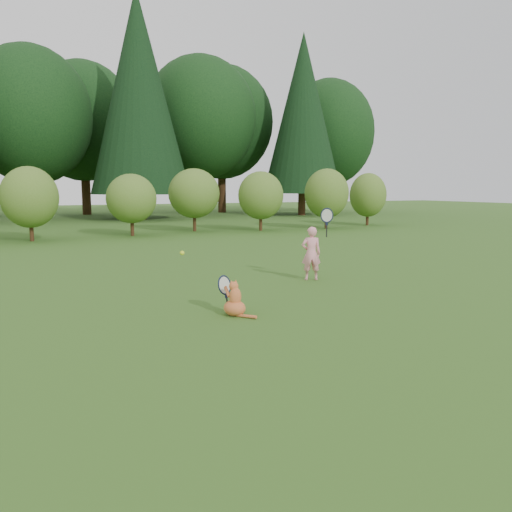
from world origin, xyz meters
name	(u,v)px	position (x,y,z in m)	size (l,w,h in m)	color
ground	(265,306)	(0.00, 0.00, 0.00)	(100.00, 100.00, 0.00)	#2E4D15
shrub_row	(121,200)	(0.00, 13.00, 1.40)	(28.00, 3.00, 2.80)	#506F22
woodland_backdrop	(86,85)	(0.00, 23.00, 7.50)	(48.00, 10.00, 15.00)	black
child	(312,252)	(1.86, 1.68, 0.58)	(0.63, 0.40, 1.65)	pink
cat	(234,297)	(-0.67, -0.31, 0.27)	(0.44, 0.74, 0.72)	#BC5D24
tennis_ball	(182,253)	(-1.20, 0.53, 0.86)	(0.07, 0.07, 0.07)	#BBE91B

